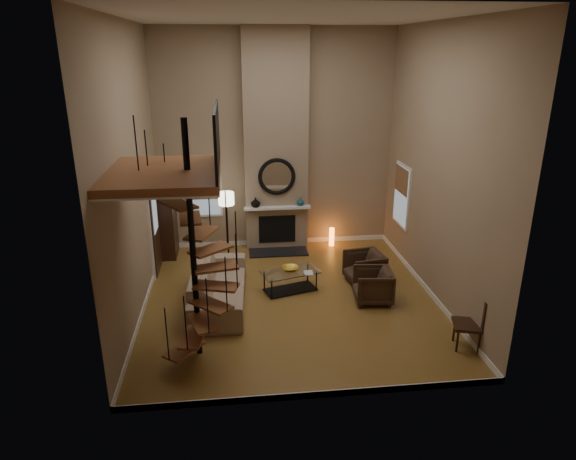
{
  "coord_description": "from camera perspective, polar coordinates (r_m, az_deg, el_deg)",
  "views": [
    {
      "loc": [
        -1.14,
        -9.48,
        4.97
      ],
      "look_at": [
        0.0,
        0.4,
        1.4
      ],
      "focal_mm": 31.57,
      "sensor_mm": 36.0,
      "label": 1
    }
  ],
  "objects": [
    {
      "name": "coffee_table",
      "position": [
        10.99,
        0.26,
        -5.49
      ],
      "size": [
        1.34,
        0.93,
        0.45
      ],
      "color": "silver",
      "rests_on": "ground"
    },
    {
      "name": "hutch",
      "position": [
        13.01,
        -13.52,
        1.17
      ],
      "size": [
        0.42,
        0.9,
        2.01
      ],
      "primitive_type": "cube",
      "color": "#331B11",
      "rests_on": "ground"
    },
    {
      "name": "baseboard_right",
      "position": [
        11.45,
        15.37,
        -6.41
      ],
      "size": [
        0.02,
        6.5,
        0.12
      ],
      "primitive_type": "cube",
      "color": "white",
      "rests_on": "ground"
    },
    {
      "name": "mirror_disc",
      "position": [
        12.75,
        -1.27,
        6.04
      ],
      "size": [
        0.8,
        0.01,
        0.8
      ],
      "primitive_type": "cylinder",
      "rotation": [
        1.57,
        0.0,
        0.0
      ],
      "color": "white",
      "rests_on": "chimney_breast"
    },
    {
      "name": "window_right",
      "position": [
        12.65,
        12.68,
        3.93
      ],
      "size": [
        0.06,
        1.02,
        1.52
      ],
      "color": "white",
      "rests_on": "right_wall"
    },
    {
      "name": "window_back",
      "position": [
        13.16,
        -9.71,
        4.72
      ],
      "size": [
        1.02,
        0.06,
        1.52
      ],
      "color": "white",
      "rests_on": "back_wall"
    },
    {
      "name": "book",
      "position": [
        10.83,
        2.2,
        -4.87
      ],
      "size": [
        0.19,
        0.25,
        0.02
      ],
      "primitive_type": "imported",
      "rotation": [
        0.0,
        0.0,
        -0.01
      ],
      "color": "gray",
      "rests_on": "coffee_table"
    },
    {
      "name": "baseboard_left",
      "position": [
        10.84,
        -15.81,
        -8.02
      ],
      "size": [
        0.02,
        6.5,
        0.12
      ],
      "primitive_type": "cube",
      "color": "white",
      "rests_on": "ground"
    },
    {
      "name": "vase_right",
      "position": [
        12.96,
        1.41,
        3.22
      ],
      "size": [
        0.2,
        0.2,
        0.21
      ],
      "primitive_type": "imported",
      "color": "#174851",
      "rests_on": "mantel"
    },
    {
      "name": "mantel",
      "position": [
        12.89,
        -1.22,
        2.51
      ],
      "size": [
        1.7,
        0.18,
        0.06
      ],
      "primitive_type": "cube",
      "color": "white",
      "rests_on": "chimney_breast"
    },
    {
      "name": "entry_door",
      "position": [
        12.08,
        -14.85,
        0.12
      ],
      "size": [
        0.1,
        1.05,
        2.16
      ],
      "color": "white",
      "rests_on": "ground"
    },
    {
      "name": "accent_lamp",
      "position": [
        13.53,
        4.94,
        -0.75
      ],
      "size": [
        0.13,
        0.13,
        0.48
      ],
      "primitive_type": "cylinder",
      "color": "orange",
      "rests_on": "ground"
    },
    {
      "name": "chimney_breast",
      "position": [
        12.79,
        -1.39,
        9.74
      ],
      "size": [
        1.6,
        0.38,
        5.5
      ],
      "primitive_type": "cube",
      "color": "#8E765C",
      "rests_on": "ground"
    },
    {
      "name": "front_wall",
      "position": [
        6.71,
        3.58,
        0.38
      ],
      "size": [
        6.0,
        0.02,
        5.5
      ],
      "primitive_type": "cube",
      "color": "#9A8163",
      "rests_on": "ground"
    },
    {
      "name": "right_wall",
      "position": [
        10.58,
        16.74,
        6.8
      ],
      "size": [
        0.02,
        6.5,
        5.5
      ],
      "primitive_type": "cube",
      "color": "#9A8163",
      "rests_on": "ground"
    },
    {
      "name": "mirror_frame",
      "position": [
        12.74,
        -1.27,
        6.03
      ],
      "size": [
        0.94,
        0.1,
        0.94
      ],
      "primitive_type": "torus",
      "rotation": [
        1.57,
        0.0,
        0.0
      ],
      "color": "black",
      "rests_on": "chimney_breast"
    },
    {
      "name": "spiral_stair",
      "position": [
        8.35,
        -10.49,
        -3.06
      ],
      "size": [
        1.47,
        1.47,
        4.06
      ],
      "color": "black",
      "rests_on": "ground"
    },
    {
      "name": "baseboard_back",
      "position": [
        13.69,
        -1.37,
        -1.29
      ],
      "size": [
        6.0,
        0.02,
        0.12
      ],
      "primitive_type": "cube",
      "color": "white",
      "rests_on": "ground"
    },
    {
      "name": "ceiling",
      "position": [
        9.56,
        0.3,
        22.89
      ],
      "size": [
        6.0,
        6.5,
        0.01
      ],
      "primitive_type": "cube",
      "color": "silver",
      "rests_on": "back_wall"
    },
    {
      "name": "firebox",
      "position": [
        13.16,
        -1.23,
        0.11
      ],
      "size": [
        0.95,
        0.02,
        0.72
      ],
      "primitive_type": "cube",
      "color": "black",
      "rests_on": "chimney_breast"
    },
    {
      "name": "baseboard_front",
      "position": [
        8.03,
        3.14,
        -18.03
      ],
      "size": [
        6.0,
        0.02,
        0.12
      ],
      "primitive_type": "cube",
      "color": "white",
      "rests_on": "ground"
    },
    {
      "name": "back_wall",
      "position": [
        12.97,
        -1.47,
        9.89
      ],
      "size": [
        6.0,
        0.02,
        5.5
      ],
      "primitive_type": "cube",
      "color": "#9A8163",
      "rests_on": "ground"
    },
    {
      "name": "loft",
      "position": [
        7.93,
        -13.05,
        6.58
      ],
      "size": [
        1.7,
        2.2,
        1.09
      ],
      "color": "brown",
      "rests_on": "left_wall"
    },
    {
      "name": "sofa",
      "position": [
        10.57,
        -7.88,
        -6.1
      ],
      "size": [
        1.19,
        2.75,
        0.79
      ],
      "primitive_type": "imported",
      "rotation": [
        0.0,
        0.0,
        1.52
      ],
      "color": "tan",
      "rests_on": "ground"
    },
    {
      "name": "left_wall",
      "position": [
        9.91,
        -17.31,
        5.9
      ],
      "size": [
        0.02,
        6.5,
        5.5
      ],
      "primitive_type": "cube",
      "color": "#9A8163",
      "rests_on": "ground"
    },
    {
      "name": "armchair_near",
      "position": [
        11.5,
        8.91,
        -4.17
      ],
      "size": [
        0.9,
        0.88,
        0.72
      ],
      "primitive_type": "imported",
      "rotation": [
        0.0,
        0.0,
        -1.41
      ],
      "color": "#3C291C",
      "rests_on": "ground"
    },
    {
      "name": "floor_lamp",
      "position": [
        12.4,
        -6.95,
        2.92
      ],
      "size": [
        0.38,
        0.38,
        1.7
      ],
      "color": "black",
      "rests_on": "ground"
    },
    {
      "name": "hearth",
      "position": [
        13.08,
        -1.09,
        -2.5
      ],
      "size": [
        1.5,
        0.6,
        0.04
      ],
      "primitive_type": "cube",
      "color": "black",
      "rests_on": "ground"
    },
    {
      "name": "ground",
      "position": [
        10.77,
        0.25,
        -7.77
      ],
      "size": [
        6.0,
        6.5,
        0.01
      ],
      "primitive_type": "cube",
      "color": "#A47935",
      "rests_on": "ground"
    },
    {
      "name": "side_chair",
      "position": [
        9.47,
        20.18,
        -9.59
      ],
      "size": [
        0.6,
        0.6,
        1.01
      ],
      "color": "#331B11",
      "rests_on": "ground"
    },
    {
      "name": "vase_left",
      "position": [
        12.85,
        -3.68,
        3.13
      ],
      "size": [
        0.24,
        0.24,
        0.25
      ],
      "primitive_type": "imported",
      "color": "black",
      "rests_on": "mantel"
    },
    {
      "name": "armchair_far",
      "position": [
        10.69,
        9.92,
        -6.17
      ],
      "size": [
        0.84,
        0.82,
        0.7
      ],
      "primitive_type": "imported",
      "rotation": [
        0.0,
        0.0,
        -1.67
      ],
      "color": "#3C291C",
      "rests_on": "ground"
    },
    {
      "name": "bowl",
      "position": [
        10.95,
        0.23,
        -4.37
      ],
      "size": [
        0.36,
        0.36,
        0.09
      ],
      "primitive_type": "imported",
      "color": "gold",
      "rests_on": "coffee_table"
    }
  ]
}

